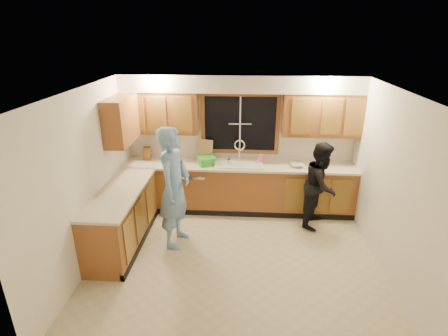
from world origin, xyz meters
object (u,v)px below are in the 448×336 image
object	(u,v)px
sink	(239,167)
man	(174,188)
bowl	(297,165)
dish_crate	(207,161)
stove	(109,238)
soap_bottle	(260,158)
knife_block	(147,153)
dishwasher	(194,188)
woman	(321,185)

from	to	relation	value
sink	man	bearing A→B (deg)	-128.77
sink	man	xyz separation A→B (m)	(-0.96, -1.19, 0.10)
sink	bowl	distance (m)	1.05
sink	dish_crate	world-z (taller)	sink
stove	soap_bottle	xyz separation A→B (m)	(2.18, 1.91, 0.56)
dish_crate	sink	bearing A→B (deg)	5.71
knife_block	dishwasher	bearing A→B (deg)	-10.24
dish_crate	soap_bottle	bearing A→B (deg)	8.27
stove	woman	xyz separation A→B (m)	(3.21, 1.36, 0.30)
stove	man	xyz separation A→B (m)	(0.84, 0.64, 0.51)
man	bowl	size ratio (longest dim) A/B	8.53
stove	woman	bearing A→B (deg)	23.05
sink	soap_bottle	distance (m)	0.42
dishwasher	man	size ratio (longest dim) A/B	0.43
sink	dish_crate	bearing A→B (deg)	-174.29
dish_crate	soap_bottle	world-z (taller)	soap_bottle
dishwasher	soap_bottle	xyz separation A→B (m)	(1.23, 0.10, 0.60)
man	soap_bottle	distance (m)	1.85
stove	knife_block	world-z (taller)	knife_block
woman	dish_crate	bearing A→B (deg)	104.67
man	sink	bearing A→B (deg)	-27.64
dish_crate	bowl	size ratio (longest dim) A/B	1.35
bowl	sink	bearing A→B (deg)	176.47
stove	sink	bearing A→B (deg)	45.39
sink	man	size ratio (longest dim) A/B	0.45
sink	dish_crate	size ratio (longest dim) A/B	2.83
man	woman	size ratio (longest dim) A/B	1.28
stove	man	world-z (taller)	man
dishwasher	woman	size ratio (longest dim) A/B	0.55
man	stove	bearing A→B (deg)	138.08
stove	knife_block	bearing A→B (deg)	88.19
woman	dish_crate	world-z (taller)	woman
dishwasher	woman	distance (m)	2.32
sink	dishwasher	bearing A→B (deg)	-179.01
dishwasher	stove	bearing A→B (deg)	-117.69
man	woman	xyz separation A→B (m)	(2.36, 0.73, -0.21)
soap_bottle	knife_block	bearing A→B (deg)	178.69
stove	woman	size ratio (longest dim) A/B	0.60
sink	knife_block	distance (m)	1.75
dishwasher	stove	distance (m)	2.04
sink	woman	world-z (taller)	woman
woman	knife_block	xyz separation A→B (m)	(-3.14, 0.59, 0.29)
sink	dishwasher	xyz separation A→B (m)	(-0.85, -0.01, -0.45)
sink	woman	distance (m)	1.48
woman	bowl	world-z (taller)	woman
dish_crate	bowl	world-z (taller)	dish_crate
soap_bottle	bowl	world-z (taller)	soap_bottle
dishwasher	knife_block	xyz separation A→B (m)	(-0.89, 0.15, 0.63)
soap_bottle	bowl	xyz separation A→B (m)	(0.66, -0.15, -0.06)
woman	soap_bottle	size ratio (longest dim) A/B	8.10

